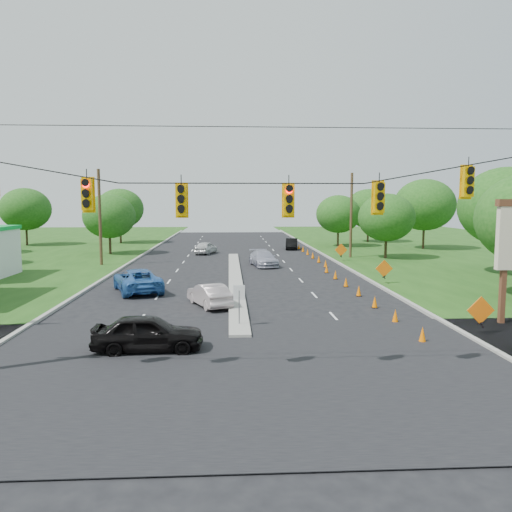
{
  "coord_description": "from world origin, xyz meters",
  "views": [
    {
      "loc": [
        -0.47,
        -17.37,
        6.02
      ],
      "look_at": [
        1.12,
        11.85,
        2.8
      ],
      "focal_mm": 35.0,
      "sensor_mm": 36.0,
      "label": 1
    }
  ],
  "objects": [
    {
      "name": "cone_0",
      "position": [
        7.77,
        3.0,
        0.35
      ],
      "size": [
        0.32,
        0.32,
        0.7
      ],
      "primitive_type": "cone",
      "color": "#FF6F00",
      "rests_on": "ground"
    },
    {
      "name": "work_sign_2",
      "position": [
        10.8,
        32.0,
        1.09
      ],
      "size": [
        1.27,
        0.58,
        1.37
      ],
      "color": "black",
      "rests_on": "ground"
    },
    {
      "name": "cone_4",
      "position": [
        7.77,
        17.0,
        0.35
      ],
      "size": [
        0.32,
        0.32,
        0.7
      ],
      "primitive_type": "cone",
      "color": "#FF6F00",
      "rests_on": "ground"
    },
    {
      "name": "cone_10",
      "position": [
        8.37,
        38.0,
        0.35
      ],
      "size": [
        0.32,
        0.32,
        0.7
      ],
      "primitive_type": "cone",
      "color": "#FF6F00",
      "rests_on": "ground"
    },
    {
      "name": "black_sedan",
      "position": [
        -3.74,
        2.41,
        0.75
      ],
      "size": [
        4.45,
        1.88,
        1.5
      ],
      "primitive_type": "imported",
      "rotation": [
        0.0,
        0.0,
        1.59
      ],
      "color": "black",
      "rests_on": "ground"
    },
    {
      "name": "signal_span",
      "position": [
        -0.05,
        -1.0,
        4.97
      ],
      "size": [
        25.6,
        0.32,
        9.0
      ],
      "color": "#422D1C",
      "rests_on": "ground"
    },
    {
      "name": "cone_11",
      "position": [
        8.37,
        41.5,
        0.35
      ],
      "size": [
        0.32,
        0.32,
        0.7
      ],
      "primitive_type": "cone",
      "color": "#FF6F00",
      "rests_on": "ground"
    },
    {
      "name": "tree_10",
      "position": [
        24.0,
        44.0,
        5.58
      ],
      "size": [
        7.56,
        7.56,
        8.82
      ],
      "color": "black",
      "rests_on": "ground"
    },
    {
      "name": "curb_left",
      "position": [
        -10.1,
        30.0,
        0.0
      ],
      "size": [
        0.25,
        110.0,
        0.16
      ],
      "primitive_type": "cube",
      "color": "gray",
      "rests_on": "ground"
    },
    {
      "name": "dark_car_receding",
      "position": [
        7.43,
        44.93,
        0.69
      ],
      "size": [
        1.99,
        4.32,
        1.37
      ],
      "primitive_type": "imported",
      "rotation": [
        0.0,
        0.0,
        -0.13
      ],
      "color": "black",
      "rests_on": "ground"
    },
    {
      "name": "median",
      "position": [
        0.0,
        21.0,
        0.0
      ],
      "size": [
        1.0,
        34.0,
        0.18
      ],
      "primitive_type": "cube",
      "color": "gray",
      "rests_on": "ground"
    },
    {
      "name": "cone_1",
      "position": [
        7.77,
        6.5,
        0.35
      ],
      "size": [
        0.32,
        0.32,
        0.7
      ],
      "primitive_type": "cone",
      "color": "#FF6F00",
      "rests_on": "ground"
    },
    {
      "name": "silver_car_oncoming",
      "position": [
        -3.14,
        39.89,
        0.72
      ],
      "size": [
        2.81,
        4.51,
        1.43
      ],
      "primitive_type": "imported",
      "rotation": [
        0.0,
        0.0,
        2.85
      ],
      "color": "silver",
      "rests_on": "ground"
    },
    {
      "name": "cone_3",
      "position": [
        7.77,
        13.5,
        0.35
      ],
      "size": [
        0.32,
        0.32,
        0.7
      ],
      "primitive_type": "cone",
      "color": "#FF6F00",
      "rests_on": "ground"
    },
    {
      "name": "utility_pole_far_right",
      "position": [
        12.5,
        35.0,
        4.5
      ],
      "size": [
        0.28,
        0.28,
        9.0
      ],
      "primitive_type": "cylinder",
      "color": "#422D1C",
      "rests_on": "ground"
    },
    {
      "name": "cone_2",
      "position": [
        7.77,
        10.0,
        0.35
      ],
      "size": [
        0.32,
        0.32,
        0.7
      ],
      "primitive_type": "cone",
      "color": "#FF6F00",
      "rests_on": "ground"
    },
    {
      "name": "tree_12",
      "position": [
        14.0,
        48.0,
        4.34
      ],
      "size": [
        5.88,
        5.88,
        6.86
      ],
      "color": "black",
      "rests_on": "ground"
    },
    {
      "name": "cone_8",
      "position": [
        8.37,
        31.0,
        0.35
      ],
      "size": [
        0.32,
        0.32,
        0.7
      ],
      "primitive_type": "cone",
      "color": "#FF6F00",
      "rests_on": "ground"
    },
    {
      "name": "cone_6",
      "position": [
        7.77,
        24.0,
        0.35
      ],
      "size": [
        0.32,
        0.32,
        0.7
      ],
      "primitive_type": "cone",
      "color": "#FF6F00",
      "rests_on": "ground"
    },
    {
      "name": "tree_8",
      "position": [
        22.0,
        22.0,
        5.58
      ],
      "size": [
        7.56,
        7.56,
        8.82
      ],
      "color": "black",
      "rests_on": "ground"
    },
    {
      "name": "tree_6",
      "position": [
        -16.0,
        55.0,
        4.96
      ],
      "size": [
        6.72,
        6.72,
        7.84
      ],
      "color": "black",
      "rests_on": "ground"
    },
    {
      "name": "utility_pole_far_left",
      "position": [
        -12.5,
        30.0,
        4.5
      ],
      "size": [
        0.28,
        0.28,
        9.0
      ],
      "primitive_type": "cylinder",
      "color": "#422D1C",
      "rests_on": "ground"
    },
    {
      "name": "work_sign_0",
      "position": [
        10.8,
        4.0,
        1.09
      ],
      "size": [
        1.27,
        0.58,
        1.37
      ],
      "color": "black",
      "rests_on": "ground"
    },
    {
      "name": "tree_11",
      "position": [
        20.0,
        55.0,
        4.96
      ],
      "size": [
        6.72,
        6.72,
        7.84
      ],
      "color": "black",
      "rests_on": "ground"
    },
    {
      "name": "tree_5",
      "position": [
        -14.0,
        40.0,
        4.34
      ],
      "size": [
        5.88,
        5.88,
        6.86
      ],
      "color": "black",
      "rests_on": "ground"
    },
    {
      "name": "blue_pickup",
      "position": [
        -6.58,
        15.85,
        0.78
      ],
      "size": [
        4.38,
        6.19,
        1.57
      ],
      "primitive_type": "imported",
      "rotation": [
        0.0,
        0.0,
        3.49
      ],
      "color": "#2D65AF",
      "rests_on": "ground"
    },
    {
      "name": "curb_right",
      "position": [
        10.1,
        30.0,
        0.0
      ],
      "size": [
        0.25,
        110.0,
        0.16
      ],
      "primitive_type": "cube",
      "color": "gray",
      "rests_on": "ground"
    },
    {
      "name": "tree_9",
      "position": [
        16.0,
        34.0,
        4.34
      ],
      "size": [
        5.88,
        5.88,
        6.86
      ],
      "color": "black",
      "rests_on": "ground"
    },
    {
      "name": "median_sign",
      "position": [
        0.0,
        6.0,
        1.46
      ],
      "size": [
        0.55,
        0.06,
        2.05
      ],
      "color": "gray",
      "rests_on": "ground"
    },
    {
      "name": "cone_12",
      "position": [
        8.37,
        45.0,
        0.35
      ],
      "size": [
        0.32,
        0.32,
        0.7
      ],
      "primitive_type": "cone",
      "color": "#FF6F00",
      "rests_on": "ground"
    },
    {
      "name": "cross_street",
      "position": [
        0.0,
        0.0,
        0.0
      ],
      "size": [
        160.0,
        14.0,
        0.02
      ],
      "primitive_type": "cube",
      "color": "black",
      "rests_on": "ground"
    },
    {
      "name": "cone_9",
      "position": [
        8.37,
        34.5,
        0.35
      ],
      "size": [
        0.32,
        0.32,
        0.7
      ],
      "primitive_type": "cone",
      "color": "#FF6F00",
      "rests_on": "ground"
    },
    {
      "name": "silver_car_far",
      "position": [
        2.72,
        28.66,
        0.72
      ],
      "size": [
        2.8,
        5.21,
        1.44
      ],
      "primitive_type": "imported",
      "rotation": [
        0.0,
        0.0,
        0.17
      ],
      "color": "#9A9BAF",
      "rests_on": "ground"
    },
    {
      "name": "cone_5",
      "position": [
        7.77,
        20.5,
        0.35
      ],
      "size": [
        0.32,
        0.32,
        0.7
      ],
      "primitive_type": "cone",
      "color": "#FF6F00",
      "rests_on": "ground"
    },
    {
      "name": "tree_4",
      "position": [
        -28.0,
        52.0,
        4.96
      ],
      "size": [
        6.72,
        6.72,
        7.84
      ],
      "color": "black",
      "rests_on": "ground"
    },
    {
      "name": "cone_7",
      "position": [
        8.37,
        27.5,
        0.35
      ],
      "size": [
        0.32,
        0.32,
        0.7
      ],
      "primitive_type": "cone",
      "color": "#FF6F00",
      "rests_on": "ground"
    },
    {
      "name": "ground",
      "position": [
        0.0,
        0.0,
        0.0
      ],
      "size": [
        160.0,
        160.0,
        0.0
      ],
      "primitive_type": "plane",
      "color": "black",
      "rests_on": "ground"
    },
    {
      "name": "white_sedan",
      "position": [
        -1.62,
        11.01,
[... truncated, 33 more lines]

